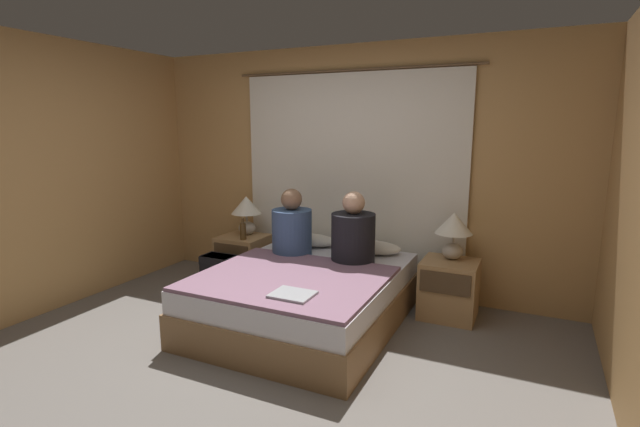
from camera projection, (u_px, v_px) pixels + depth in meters
The scene contains 17 objects.
ground_plane at pixel (244, 374), 3.24m from camera, with size 16.00×16.00×0.00m, color #66605B.
wall_back at pixel (352, 170), 4.80m from camera, with size 4.68×0.06×2.50m.
wall_left at pixel (15, 180), 3.97m from camera, with size 0.06×4.11×2.50m.
curtain_panel at pixel (350, 183), 4.77m from camera, with size 2.57×0.02×2.26m.
bed at pixel (306, 297), 4.04m from camera, with size 1.54×1.91×0.48m.
nightstand_left at pixel (244, 259), 5.09m from camera, with size 0.49×0.46×0.52m.
nightstand_right at pixel (449, 289), 4.16m from camera, with size 0.49×0.46×0.52m.
lamp_left at pixel (246, 210), 5.06m from camera, with size 0.33×0.33×0.43m.
lamp_right at pixel (454, 229), 4.13m from camera, with size 0.33×0.33×0.43m.
pillow_left at pixel (310, 240), 4.81m from camera, with size 0.57×0.30×0.12m.
pillow_right at pixel (372, 247), 4.52m from camera, with size 0.57×0.30×0.12m.
blanket_on_bed at pixel (290, 278), 3.74m from camera, with size 1.48×1.28×0.03m.
person_left_in_bed at pixel (292, 228), 4.45m from camera, with size 0.38×0.38×0.64m.
person_right_in_bed at pixel (353, 235), 4.18m from camera, with size 0.40×0.40×0.65m.
beer_bottle_on_left_stand at pixel (243, 231), 4.88m from camera, with size 0.07×0.07×0.23m.
laptop_on_bed at pixel (293, 294), 3.32m from camera, with size 0.30×0.25×0.02m.
backpack_on_floor at pixel (219, 272), 4.75m from camera, with size 0.34×0.23×0.40m.
Camera 1 is at (1.75, -2.46, 1.72)m, focal length 26.00 mm.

